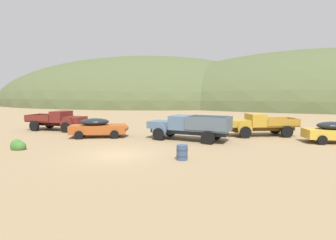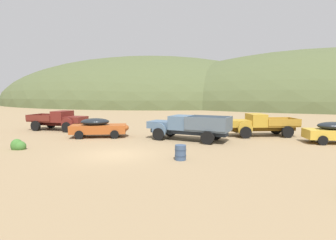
{
  "view_description": "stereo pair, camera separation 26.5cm",
  "coord_description": "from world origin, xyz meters",
  "views": [
    {
      "loc": [
        6.58,
        -15.34,
        3.72
      ],
      "look_at": [
        1.76,
        6.39,
        1.48
      ],
      "focal_mm": 29.91,
      "sensor_mm": 36.0,
      "label": 1
    },
    {
      "loc": [
        6.84,
        -15.28,
        3.72
      ],
      "look_at": [
        1.76,
        6.39,
        1.48
      ],
      "focal_mm": 29.91,
      "sensor_mm": 36.0,
      "label": 2
    }
  ],
  "objects": [
    {
      "name": "bush_back_edge",
      "position": [
        -6.75,
        -0.03,
        0.21
      ],
      "size": [
        1.01,
        0.78,
        0.88
      ],
      "color": "#3D702D",
      "rests_on": "ground"
    },
    {
      "name": "truck_chalk_blue",
      "position": [
        3.04,
        6.03,
        1.02
      ],
      "size": [
        6.69,
        3.48,
        1.91
      ],
      "rotation": [
        0.0,
        0.0,
        2.92
      ],
      "color": "#262D39",
      "rests_on": "ground"
    },
    {
      "name": "oil_drum_by_truck",
      "position": [
        4.07,
        -0.46,
        0.42
      ],
      "size": [
        0.65,
        0.65,
        0.83
      ],
      "color": "#384C6B",
      "rests_on": "ground"
    },
    {
      "name": "truck_oxblood",
      "position": [
        -9.36,
        8.64,
        0.99
      ],
      "size": [
        5.88,
        2.71,
        1.89
      ],
      "rotation": [
        0.0,
        0.0,
        -0.07
      ],
      "color": "black",
      "rests_on": "ground"
    },
    {
      "name": "ground_plane",
      "position": [
        0.0,
        0.0,
        0.0
      ],
      "size": [
        300.0,
        300.0,
        0.0
      ],
      "primitive_type": "plane",
      "color": "#937A56"
    },
    {
      "name": "hill_center",
      "position": [
        -21.29,
        74.37,
        0.0
      ],
      "size": [
        96.64,
        73.56,
        29.85
      ],
      "primitive_type": "ellipsoid",
      "color": "#4C5633",
      "rests_on": "ground"
    },
    {
      "name": "car_oxide_orange",
      "position": [
        -3.86,
        5.77,
        0.82
      ],
      "size": [
        5.02,
        3.21,
        1.57
      ],
      "rotation": [
        0.0,
        0.0,
        0.33
      ],
      "color": "#A34C1E",
      "rests_on": "ground"
    },
    {
      "name": "truck_mustard",
      "position": [
        8.84,
        9.16,
        1.0
      ],
      "size": [
        6.08,
        3.67,
        1.89
      ],
      "rotation": [
        0.0,
        0.0,
        3.46
      ],
      "color": "#593D12",
      "rests_on": "ground"
    },
    {
      "name": "hill_far_left",
      "position": [
        31.93,
        66.67,
        0.0
      ],
      "size": [
        104.4,
        62.53,
        29.37
      ],
      "primitive_type": "ellipsoid",
      "color": "#4C5633",
      "rests_on": "ground"
    }
  ]
}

